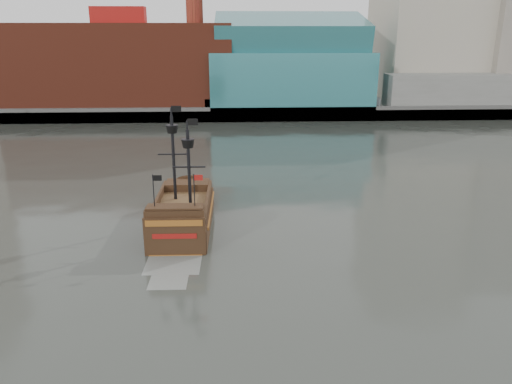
{
  "coord_description": "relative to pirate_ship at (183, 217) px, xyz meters",
  "views": [
    {
      "loc": [
        -1.09,
        -27.45,
        15.67
      ],
      "look_at": [
        0.63,
        8.59,
        4.0
      ],
      "focal_mm": 35.0,
      "sensor_mm": 36.0,
      "label": 1
    }
  ],
  "objects": [
    {
      "name": "pirate_ship",
      "position": [
        0.0,
        0.0,
        0.0
      ],
      "size": [
        4.71,
        14.31,
        10.67
      ],
      "rotation": [
        0.0,
        0.0,
        -0.01
      ],
      "color": "black",
      "rests_on": "ground"
    },
    {
      "name": "promenade_far",
      "position": [
        5.32,
        80.49,
        0.03
      ],
      "size": [
        220.0,
        60.0,
        2.0
      ],
      "primitive_type": "cube",
      "color": "slate",
      "rests_on": "ground"
    },
    {
      "name": "seawall",
      "position": [
        5.32,
        50.99,
        0.33
      ],
      "size": [
        220.0,
        1.0,
        2.6
      ],
      "primitive_type": "cube",
      "color": "#4C4C49",
      "rests_on": "ground"
    },
    {
      "name": "ground",
      "position": [
        5.32,
        -11.51,
        -0.97
      ],
      "size": [
        400.0,
        400.0,
        0.0
      ],
      "primitive_type": "plane",
      "color": "#292C27",
      "rests_on": "ground"
    }
  ]
}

